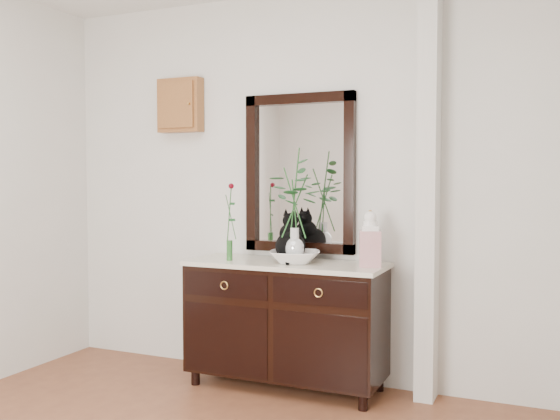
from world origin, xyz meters
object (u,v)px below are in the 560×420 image
at_px(cat, 290,237).
at_px(ginger_jar, 370,238).
at_px(sideboard, 286,318).
at_px(lotus_bowl, 295,257).

relative_size(cat, ginger_jar, 0.91).
height_order(sideboard, lotus_bowl, lotus_bowl).
xyz_separation_m(cat, lotus_bowl, (0.07, -0.09, -0.12)).
xyz_separation_m(lotus_bowl, ginger_jar, (0.49, 0.05, 0.14)).
bearing_deg(cat, lotus_bowl, -75.24).
bearing_deg(lotus_bowl, cat, 127.17).
bearing_deg(ginger_jar, sideboard, -178.87).
xyz_separation_m(sideboard, ginger_jar, (0.57, 0.01, 0.56)).
bearing_deg(cat, ginger_jar, -26.65).
distance_m(lotus_bowl, ginger_jar, 0.51).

